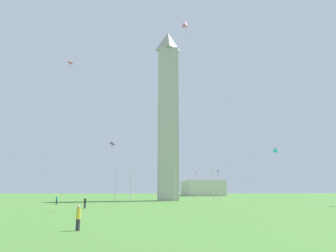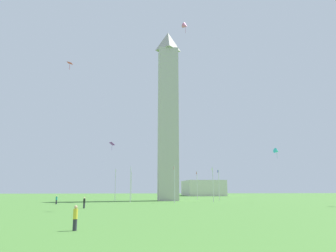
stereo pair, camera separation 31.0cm
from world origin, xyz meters
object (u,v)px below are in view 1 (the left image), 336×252
Objects in this scene: person_teal_shirt at (57,200)px; flagpole_se at (131,182)px; person_black_shirt at (85,203)px; kite_red_diamond at (70,63)px; obelisk_monument at (168,112)px; flagpole_ne at (131,184)px; flagpole_w at (219,183)px; kite_pink_delta at (186,26)px; flagpole_e at (115,183)px; kite_purple_diamond at (112,144)px; distant_building at (202,188)px; flagpole_s at (175,182)px; flagpole_sw at (213,183)px; flagpole_nw at (197,184)px; flagpole_n at (163,184)px; person_yellow_shirt at (78,218)px; kite_cyan_delta at (277,151)px.

flagpole_se is at bearing -23.61° from person_teal_shirt.
kite_red_diamond is at bearing 47.62° from person_black_shirt.
person_teal_shirt is (-16.29, 23.45, -22.06)m from obelisk_monument.
person_black_shirt is at bearing 170.45° from flagpole_ne.
flagpole_w is 43.47m from kite_pink_delta.
flagpole_se is at bearing -157.50° from flagpole_e.
kite_purple_diamond is (-8.63, 0.55, 8.67)m from flagpole_e.
person_teal_shirt is 40.57m from kite_pink_delta.
kite_pink_delta is at bearing 166.50° from distant_building.
flagpole_w reaches higher than distant_building.
flagpole_s and flagpole_sw have the same top height.
obelisk_monument is at bearing 135.19° from flagpole_nw.
obelisk_monument is at bearing 45.19° from flagpole_sw.
flagpole_n is 1.00× the size of flagpole_e.
flagpole_e is 4.77× the size of person_teal_shirt.
kite_pink_delta is (25.04, -12.25, 29.33)m from person_yellow_shirt.
kite_red_diamond is at bearing 22.38° from person_yellow_shirt.
kite_pink_delta is at bearing -17.87° from person_yellow_shirt.
flagpole_nw reaches higher than person_yellow_shirt.
flagpole_ne is at bearing 11.19° from person_teal_shirt.
flagpole_w is 4.14× the size of kite_purple_diamond.
flagpole_se is at bearing 4.27° from person_yellow_shirt.
flagpole_s is 23.85m from person_black_shirt.
kite_pink_delta is at bearing -167.82° from flagpole_ne.
flagpole_sw is 10.11m from flagpole_w.
kite_pink_delta is 1.38× the size of kite_red_diamond.
person_black_shirt is 24.98m from kite_red_diamond.
flagpole_e is at bearing 135.00° from flagpole_n.
distant_building is at bearing -8.01° from flagpole_w.
person_black_shirt is at bearing 159.85° from flagpole_n.
kite_purple_diamond is 0.98× the size of kite_pink_delta.
flagpole_e is 26.42m from flagpole_w.
obelisk_monument is 65.79m from distant_building.
flagpole_nw is at bearing 22.50° from flagpole_w.
distant_building is (72.15, -21.50, -1.04)m from flagpole_s.
flagpole_nw is at bearing -52.12° from kite_purple_diamond.
kite_pink_delta is at bearing -158.26° from flagpole_e.
flagpole_nw is at bearing -11.95° from person_teal_shirt.
flagpole_sw is (3.87, -9.34, 0.00)m from flagpole_s.
flagpole_nw is at bearing -10.07° from person_yellow_shirt.
person_teal_shirt is 15.98m from person_black_shirt.
kite_red_diamond reaches higher than flagpole_w.
kite_purple_diamond is at bearing 88.24° from flagpole_sw.
flagpole_sw is at bearing -134.81° from obelisk_monument.
flagpole_ne and flagpole_s have the same top height.
flagpole_nw is 3.38× the size of kite_cyan_delta.
kite_pink_delta is (-45.38, 0.38, 25.90)m from flagpole_n.
kite_pink_delta reaches higher than flagpole_e.
kite_purple_diamond is at bearing 166.19° from flagpole_ne.
person_black_shirt is (-43.72, 16.04, -3.48)m from flagpole_n.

